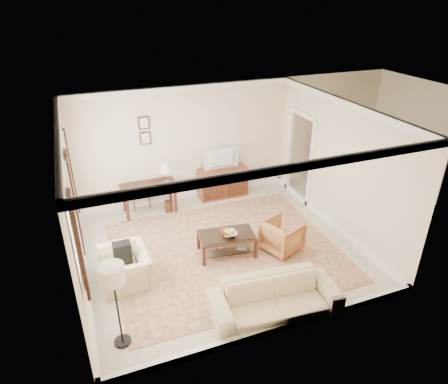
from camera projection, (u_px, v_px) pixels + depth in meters
room_shell at (220, 136)px, 7.28m from camera, size 5.51×5.01×2.91m
annex_bedroom at (362, 179)px, 10.64m from camera, size 3.00×2.70×2.90m
window_front at (75, 226)px, 6.25m from camera, size 0.12×1.56×1.80m
window_rear at (70, 185)px, 7.58m from camera, size 0.12×1.56×1.80m
doorway at (300, 158)px, 10.03m from camera, size 0.10×1.12×2.25m
rug at (225, 250)px, 8.32m from camera, size 4.56×3.93×0.01m
writing_desk at (149, 189)px, 9.51m from camera, size 1.31×0.66×0.72m
desk_chair at (139, 188)px, 9.79m from camera, size 0.51×0.51×1.05m
desk_lamp at (166, 173)px, 9.49m from camera, size 0.32×0.32×0.50m
framed_prints at (145, 130)px, 9.27m from camera, size 0.25×0.04×0.68m
sideboard at (222, 182)px, 10.37m from camera, size 1.26×0.48×0.77m
tv at (223, 153)px, 9.98m from camera, size 0.88×0.50×0.11m
coffee_table at (227, 239)px, 8.07m from camera, size 1.19×0.79×0.47m
fruit_bowl at (230, 233)px, 7.95m from camera, size 0.42×0.42×0.10m
book_a at (215, 246)px, 8.16m from camera, size 0.27×0.15×0.38m
book_b at (237, 245)px, 8.19m from camera, size 0.26×0.16×0.38m
striped_armchair at (282, 235)px, 8.21m from camera, size 0.87×0.90×0.72m
club_armchair at (125, 262)px, 7.26m from camera, size 0.67×1.00×0.86m
backpack at (122, 250)px, 7.19m from camera, size 0.29×0.36×0.40m
sofa at (275, 293)px, 6.53m from camera, size 2.18×0.83×0.83m
floor_lamp at (113, 280)px, 5.61m from camera, size 0.36×0.36×1.46m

